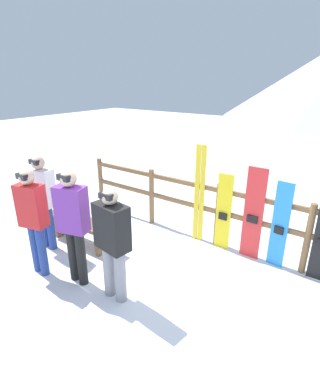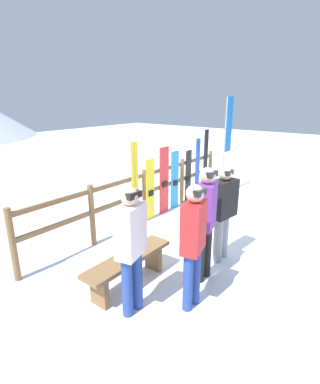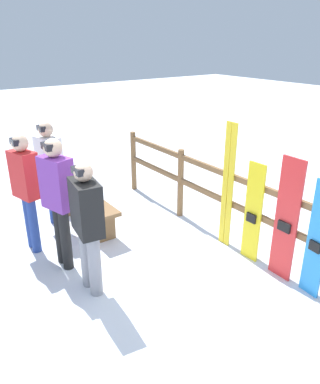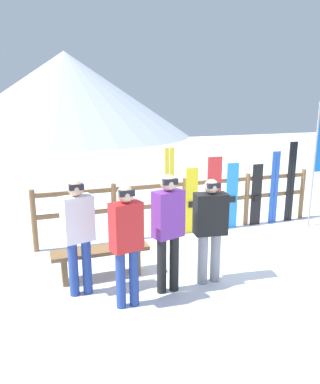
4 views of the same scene
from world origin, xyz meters
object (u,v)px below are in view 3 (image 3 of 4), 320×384
person_white (50,167)px  ski_pair_yellow (228,186)px  snowboard_red (286,221)px  bench (88,205)px  snowboard_yellow (253,213)px  person_red (26,185)px  person_black (87,221)px  person_purple (58,195)px  snowboard_blue (317,241)px

person_white → ski_pair_yellow: (2.01, 1.78, -0.07)m
person_white → snowboard_red: size_ratio=1.06×
person_white → ski_pair_yellow: ski_pair_yellow is taller
bench → snowboard_yellow: bearing=32.5°
snowboard_yellow → person_white: bearing=-144.6°
person_white → snowboard_red: (3.00, 1.77, -0.19)m
bench → person_red: 1.14m
bench → person_red: size_ratio=0.89×
person_white → bench: bearing=48.5°
snowboard_red → bench: bearing=-152.7°
person_black → snowboard_yellow: size_ratio=1.16×
person_black → person_purple: person_purple is taller
bench → snowboard_red: snowboard_red is taller
person_purple → snowboard_red: bearing=49.3°
person_black → person_red: 1.36m
bench → snowboard_blue: 3.37m
person_white → person_black: size_ratio=1.04×
person_white → person_red: size_ratio=1.00×
person_red → snowboard_blue: 3.71m
person_black → snowboard_yellow: person_black is taller
snowboard_red → person_black: bearing=-118.9°
person_red → snowboard_red: person_red is taller
person_white → person_red: 0.76m
person_purple → snowboard_yellow: person_purple is taller
snowboard_blue → person_white: bearing=-152.7°
bench → person_purple: (0.82, -0.75, 0.65)m
snowboard_yellow → bench: bearing=-147.5°
person_purple → snowboard_blue: bearing=43.3°
ski_pair_yellow → snowboard_yellow: (0.48, -0.00, -0.22)m
ski_pair_yellow → snowboard_blue: bearing=-0.1°
bench → person_red: (0.18, -0.95, 0.62)m
bench → person_white: (-0.37, -0.41, 0.61)m
person_red → person_purple: size_ratio=0.97×
bench → snowboard_blue: size_ratio=1.05×
person_white → snowboard_blue: person_white is taller
person_white → ski_pair_yellow: bearing=41.4°
person_purple → snowboard_red: size_ratio=1.10×
person_white → ski_pair_yellow: size_ratio=0.93×
person_white → snowboard_blue: size_ratio=1.17×
ski_pair_yellow → snowboard_blue: ski_pair_yellow is taller
bench → snowboard_yellow: (2.13, 1.36, 0.32)m
person_red → person_purple: bearing=17.0°
person_purple → snowboard_yellow: 2.50m
person_purple → snowboard_red: (1.81, 2.11, -0.23)m
snowboard_yellow → snowboard_blue: bearing=0.0°
person_black → snowboard_yellow: bearing=73.0°
person_red → ski_pair_yellow: ski_pair_yellow is taller
person_white → snowboard_yellow: (2.50, 1.77, -0.29)m
person_white → snowboard_yellow: 3.08m
ski_pair_yellow → snowboard_red: 1.00m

